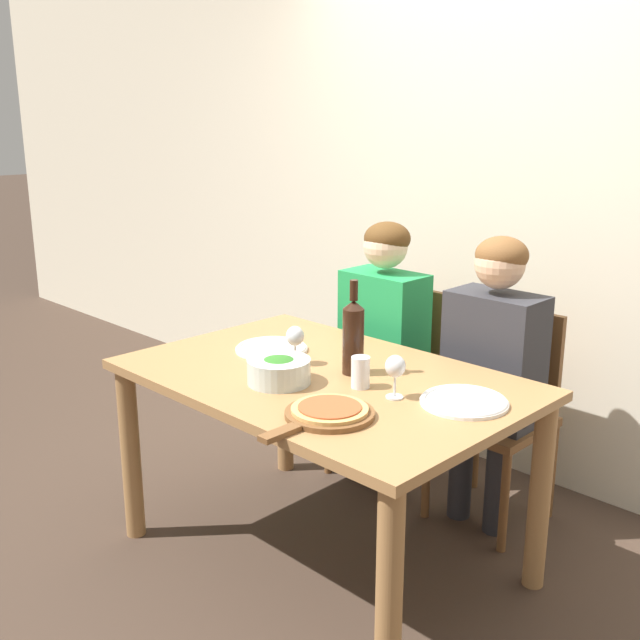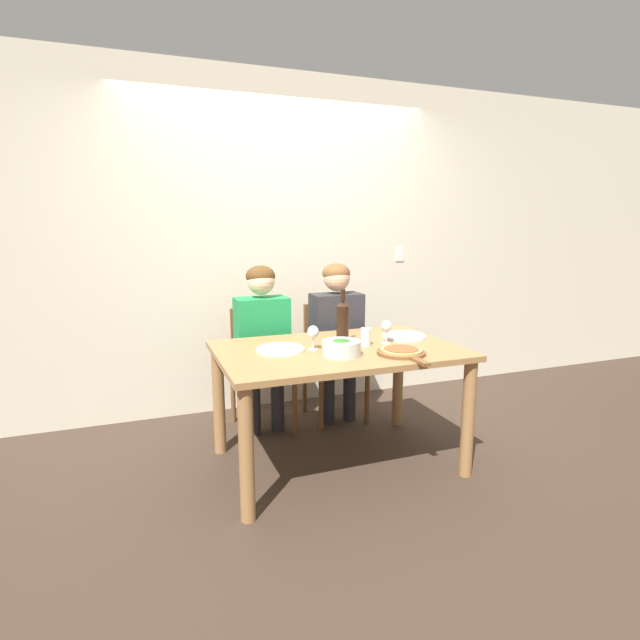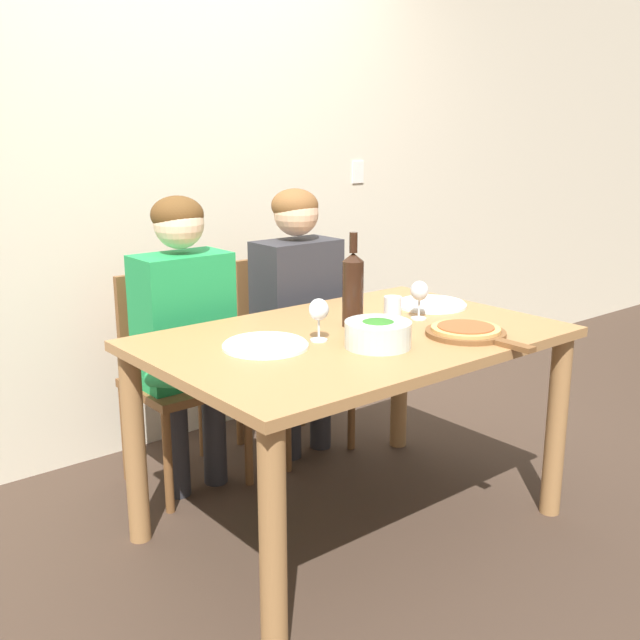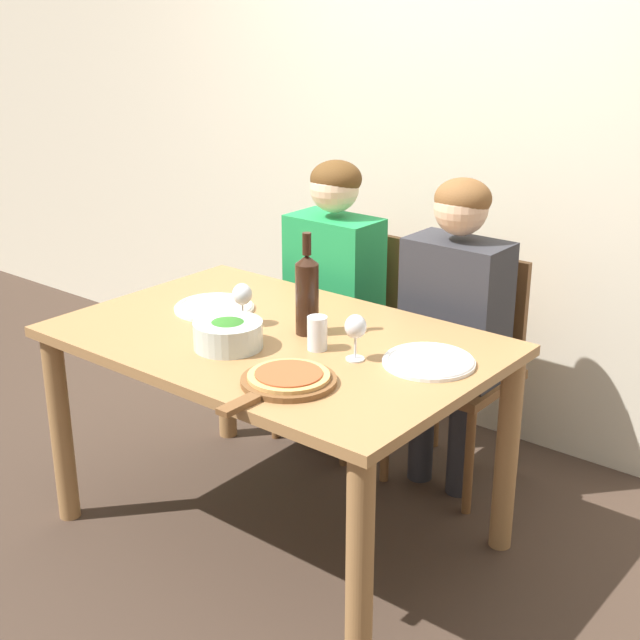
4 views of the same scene
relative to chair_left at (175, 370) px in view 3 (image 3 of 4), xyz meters
name	(u,v)px [view 3 (image 3 of 4)]	position (x,y,z in m)	size (l,w,h in m)	color
ground_plane	(352,525)	(0.30, -0.80, -0.49)	(40.00, 40.00, 0.00)	#3D2D23
back_wall	(179,158)	(0.30, 0.43, 0.86)	(10.00, 0.06, 2.70)	beige
dining_table	(354,364)	(0.30, -0.80, 0.16)	(1.47, 0.97, 0.77)	#9E7042
chair_left	(175,370)	(0.00, 0.00, 0.00)	(0.42, 0.42, 0.90)	brown
chair_right	(285,345)	(0.59, 0.00, 0.00)	(0.42, 0.42, 0.90)	brown
person_woman	(185,317)	(0.00, -0.11, 0.25)	(0.47, 0.51, 1.23)	#28282D
person_man	(299,297)	(0.59, -0.11, 0.25)	(0.47, 0.51, 1.23)	#28282D
wine_bottle	(353,288)	(0.37, -0.71, 0.42)	(0.08, 0.08, 0.35)	black
broccoli_bowl	(378,334)	(0.25, -0.97, 0.32)	(0.23, 0.23, 0.10)	silver
dinner_plate_left	(265,345)	(-0.05, -0.74, 0.28)	(0.29, 0.29, 0.02)	white
dinner_plate_right	(431,304)	(0.84, -0.68, 0.28)	(0.29, 0.29, 0.02)	white
pizza_on_board	(468,332)	(0.59, -1.08, 0.29)	(0.29, 0.43, 0.04)	brown
wine_glass_left	(319,312)	(0.14, -0.79, 0.38)	(0.07, 0.07, 0.15)	silver
wine_glass_right	(419,293)	(0.64, -0.79, 0.38)	(0.07, 0.07, 0.15)	silver
water_tumbler	(392,311)	(0.49, -0.80, 0.33)	(0.07, 0.07, 0.11)	silver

